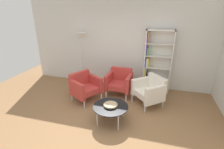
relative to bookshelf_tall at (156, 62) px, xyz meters
name	(u,v)px	position (x,y,z in m)	size (l,w,h in m)	color
ground_plane	(99,128)	(-1.07, -2.26, -0.94)	(8.32, 8.32, 0.00)	olive
plaster_back_panel	(123,42)	(-1.07, 0.20, 0.51)	(6.40, 0.12, 2.90)	silver
bookshelf_tall	(156,62)	(0.00, 0.00, 0.00)	(0.80, 0.30, 1.90)	silver
coffee_table_low	(111,107)	(-0.88, -1.95, -0.57)	(0.80, 0.80, 0.40)	black
decorative_bowl	(111,105)	(-0.88, -1.95, -0.50)	(0.32, 0.32, 0.05)	tan
armchair_near_window	(150,90)	(-0.08, -0.93, -0.52)	(0.94, 0.95, 0.78)	white
armchair_corner_red	(119,82)	(-0.99, -0.60, -0.52)	(0.75, 0.69, 0.78)	#B73833
armchair_spare_guest	(85,86)	(-1.86, -1.17, -0.52)	(0.91, 0.93, 0.78)	#B73833
floor_lamp_torchiere	(81,42)	(-2.38, -0.11, 0.51)	(0.32, 0.32, 1.74)	silver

